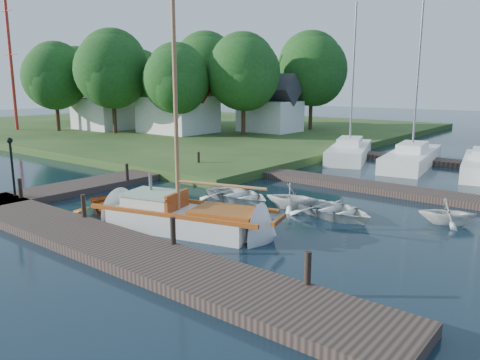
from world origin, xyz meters
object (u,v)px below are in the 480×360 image
Objects in this scene: mooring_post_5 at (198,159)px; tree_3 at (244,72)px; mooring_post_0 at (20,188)px; mooring_post_1 at (84,206)px; tender_d at (448,210)px; tender_c at (333,207)px; tree_4 at (206,69)px; lamp_post at (11,159)px; house_c at (270,109)px; tree_6 at (76,77)px; sailboat at (188,220)px; tender_b at (292,195)px; marina_boat_0 at (349,150)px; tender_a at (238,193)px; tree_7 at (312,69)px; dinghy at (123,206)px; radio_mast at (10,49)px; tree_1 at (112,70)px; mooring_post_2 at (173,231)px; house_b at (106,106)px; house_a at (178,105)px; mooring_post_3 at (308,268)px; tree_5 at (140,79)px; mooring_post_4 at (127,172)px; tree_2 at (177,79)px; tree_0 at (55,76)px; marina_boat_1 at (412,156)px.

mooring_post_5 is 15.66m from tree_3.
mooring_post_1 is at bearing 0.00° from mooring_post_0.
tender_d is (14.42, 8.12, -0.19)m from mooring_post_0.
tender_c is 33.17m from tree_4.
lamp_post is 24.14m from tree_3.
mooring_post_1 is 29.22m from house_c.
tree_6 is (-42.92, 12.93, 5.13)m from tender_d.
tree_6 is (-36.25, 19.18, 5.30)m from sailboat.
marina_boat_0 is at bearing -0.34° from tender_b.
tree_7 reaches higher than tender_a.
mooring_post_5 is 9.55m from dinghy.
mooring_post_5 is at bearing -76.64° from tree_7.
marina_boat_0 is 16.10m from tree_7.
sailboat is 36.82m from radio_mast.
tree_6 reaches higher than lamp_post.
mooring_post_5 is at bearing -22.53° from tree_1.
tender_b is at bearing 90.14° from mooring_post_2.
tender_b is 0.36× the size of house_b.
mooring_post_2 is at bearing -44.33° from house_a.
house_a is (-26.00, 21.00, 2.26)m from mooring_post_3.
house_b is (-31.30, 12.55, 2.42)m from tender_c.
house_a is at bearing -71.72° from tree_4.
tree_4 is (-2.00, 6.05, 3.41)m from house_a.
house_c is 0.65× the size of tree_5.
dinghy is at bearing -34.79° from house_b.
tender_a is 26.18m from tree_1.
tree_5 reaches higher than house_a.
mooring_post_4 is 0.05× the size of radio_mast.
radio_mast reaches higher than house_b.
dinghy is 11.74m from tender_d.
tree_6 is at bearing 150.69° from mooring_post_2.
tree_5 is (-16.00, -1.95, 2.84)m from house_c.
mooring_post_0 is 0.13× the size of house_a.
mooring_post_1 is 0.10× the size of tree_2.
sailboat reaches higher than house_b.
house_b is 5.22m from tree_0.
tender_b is 0.63× the size of tender_c.
tree_4 is at bearing 23.20° from tree_6.
mooring_post_3 is 14.05m from lamp_post.
tender_d is at bearing -10.63° from tree_0.
tree_4 is at bearing 125.08° from mooring_post_1.
dinghy is 36.39m from tree_5.
tree_1 is at bearing 86.82° from marina_boat_1.
marina_boat_0 is at bearing 113.10° from mooring_post_3.
lamp_post is at bearing 121.61° from dinghy.
tree_3 reaches higher than house_b.
dinghy is (-4.25, 1.45, -0.26)m from mooring_post_2.
mooring_post_1 is 31.28m from tree_0.
marina_boat_1 reaches higher than mooring_post_5.
mooring_post_1 reaches higher than tender_d.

